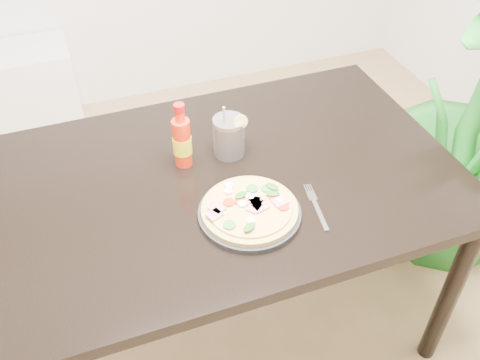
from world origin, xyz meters
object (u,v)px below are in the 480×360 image
object	(u,v)px
plate	(250,213)
fork	(316,205)
cola_cup	(229,137)
dining_table	(227,195)
houseplant	(477,121)
hot_sauce_bottle	(182,141)
pizza	(249,208)

from	to	relation	value
plate	fork	xyz separation A→B (m)	(0.19, -0.03, -0.01)
plate	fork	size ratio (longest dim) A/B	1.52
plate	cola_cup	world-z (taller)	cola_cup
dining_table	cola_cup	world-z (taller)	cola_cup
fork	houseplant	xyz separation A→B (m)	(0.86, 0.32, -0.13)
houseplant	plate	bearing A→B (deg)	-164.46
houseplant	hot_sauce_bottle	bearing A→B (deg)	-179.57
plate	pizza	bearing A→B (deg)	82.40
plate	houseplant	world-z (taller)	houseplant
pizza	fork	distance (m)	0.19
dining_table	plate	size ratio (longest dim) A/B	4.90
cola_cup	fork	bearing A→B (deg)	-64.50
dining_table	houseplant	distance (m)	1.06
plate	pizza	size ratio (longest dim) A/B	1.07
dining_table	houseplant	size ratio (longest dim) A/B	1.13
plate	cola_cup	size ratio (longest dim) A/B	1.52
fork	dining_table	bearing A→B (deg)	141.18
cola_cup	houseplant	xyz separation A→B (m)	(1.00, 0.01, -0.19)
plate	pizza	xyz separation A→B (m)	(0.00, 0.00, 0.02)
fork	houseplant	size ratio (longest dim) A/B	0.15
fork	plate	bearing A→B (deg)	179.95
dining_table	hot_sauce_bottle	xyz separation A→B (m)	(-0.10, 0.10, 0.17)
fork	houseplant	distance (m)	0.92
dining_table	pizza	world-z (taller)	pizza
cola_cup	houseplant	bearing A→B (deg)	0.47
plate	houseplant	distance (m)	1.09
dining_table	fork	world-z (taller)	fork
pizza	hot_sauce_bottle	world-z (taller)	hot_sauce_bottle
pizza	hot_sauce_bottle	size ratio (longest dim) A/B	1.24
dining_table	hot_sauce_bottle	distance (m)	0.22
plate	cola_cup	distance (m)	0.29
dining_table	pizza	bearing A→B (deg)	-88.50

